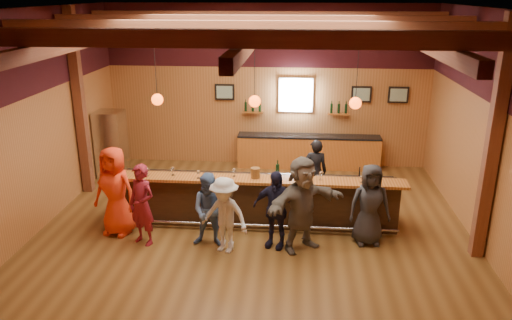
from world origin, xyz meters
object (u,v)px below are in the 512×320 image
at_px(customer_navy, 275,209).
at_px(stainless_fridge, 111,144).
at_px(customer_brown, 302,204).
at_px(customer_dark, 370,205).
at_px(bartender, 315,172).
at_px(bar_counter, 256,198).
at_px(customer_redvest, 142,205).
at_px(back_bar_cabinet, 308,151).
at_px(customer_denim, 210,210).
at_px(bottle_a, 277,170).
at_px(customer_orange, 115,191).
at_px(customer_white, 225,215).
at_px(ice_bucket, 255,173).

bearing_deg(customer_navy, stainless_fridge, 161.16).
bearing_deg(customer_brown, stainless_fridge, 107.74).
relative_size(customer_dark, bartender, 1.06).
distance_m(bar_counter, customer_redvest, 2.49).
bearing_deg(bartender, back_bar_cabinet, -91.66).
xyz_separation_m(customer_denim, bottle_a, (1.26, 1.03, 0.50)).
relative_size(customer_dark, bottle_a, 4.61).
xyz_separation_m(customer_brown, bartender, (0.31, 2.26, -0.16)).
relative_size(customer_orange, customer_white, 1.23).
xyz_separation_m(stainless_fridge, customer_redvest, (1.97, -3.68, -0.07)).
xyz_separation_m(stainless_fridge, customer_navy, (4.59, -3.59, -0.11)).
xyz_separation_m(customer_denim, customer_dark, (3.11, 0.36, 0.07)).
height_order(bar_counter, customer_navy, customer_navy).
bearing_deg(bar_counter, customer_denim, -123.50).
bearing_deg(customer_dark, customer_white, -175.10).
height_order(back_bar_cabinet, bartender, bartender).
relative_size(bar_counter, customer_dark, 3.80).
relative_size(customer_brown, ice_bucket, 8.83).
distance_m(customer_denim, customer_white, 0.38).
distance_m(customer_white, customer_navy, 0.99).
height_order(bartender, ice_bucket, bartender).
bearing_deg(bar_counter, customer_navy, -67.64).
height_order(customer_brown, ice_bucket, customer_brown).
distance_m(stainless_fridge, customer_denim, 4.94).
distance_m(customer_navy, customer_dark, 1.87).
distance_m(customer_brown, customer_dark, 1.38).
height_order(customer_brown, customer_dark, customer_brown).
bearing_deg(back_bar_cabinet, ice_bucket, -106.95).
distance_m(ice_bucket, bottle_a, 0.47).
bearing_deg(ice_bucket, bar_counter, 91.41).
relative_size(customer_white, customer_navy, 0.96).
height_order(back_bar_cabinet, customer_dark, customer_dark).
bearing_deg(customer_dark, bartender, 111.20).
relative_size(stainless_fridge, bartender, 1.15).
relative_size(back_bar_cabinet, customer_dark, 2.41).
relative_size(stainless_fridge, customer_brown, 0.95).
relative_size(customer_redvest, customer_dark, 1.00).
xyz_separation_m(customer_navy, bartender, (0.82, 2.22, -0.01)).
relative_size(back_bar_cabinet, stainless_fridge, 2.22).
height_order(bar_counter, stainless_fridge, stainless_fridge).
height_order(customer_redvest, customer_white, customer_redvest).
xyz_separation_m(customer_navy, bottle_a, (-0.01, 0.97, 0.46)).
relative_size(customer_orange, bartender, 1.19).
relative_size(customer_denim, customer_white, 0.99).
distance_m(customer_orange, bartender, 4.54).
distance_m(back_bar_cabinet, stainless_fridge, 5.43).
relative_size(bar_counter, customer_white, 4.14).
height_order(stainless_fridge, customer_navy, stainless_fridge).
xyz_separation_m(customer_navy, customer_brown, (0.51, -0.05, 0.15)).
bearing_deg(customer_denim, customer_navy, 4.37).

